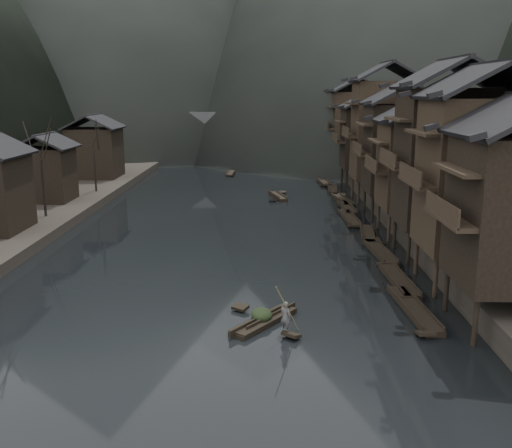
{
  "coord_description": "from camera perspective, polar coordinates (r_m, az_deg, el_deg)",
  "views": [
    {
      "loc": [
        3.51,
        -37.7,
        12.73
      ],
      "look_at": [
        2.72,
        6.23,
        2.5
      ],
      "focal_mm": 40.0,
      "sensor_mm": 36.0,
      "label": 1
    }
  ],
  "objects": [
    {
      "name": "right_bank",
      "position": [
        84.67,
        22.92,
        4.04
      ],
      "size": [
        40.0,
        200.0,
        1.8
      ],
      "primitive_type": "cube",
      "color": "#2D2823",
      "rests_on": "ground"
    },
    {
      "name": "bare_trees",
      "position": [
        50.39,
        -23.1,
        5.53
      ],
      "size": [
        4.0,
        43.74,
        8.0
      ],
      "color": "black",
      "rests_on": "left_bank"
    },
    {
      "name": "moored_sampans",
      "position": [
        65.99,
        8.73,
        2.01
      ],
      "size": [
        2.81,
        73.89,
        0.47
      ],
      "color": "black",
      "rests_on": "water"
    },
    {
      "name": "left_houses",
      "position": [
        63.0,
        -21.49,
        5.76
      ],
      "size": [
        8.1,
        53.2,
        8.73
      ],
      "color": "black",
      "rests_on": "left_bank"
    },
    {
      "name": "stilt_houses",
      "position": [
        59.0,
        14.72,
        8.99
      ],
      "size": [
        9.0,
        67.6,
        16.29
      ],
      "color": "black",
      "rests_on": "ground"
    },
    {
      "name": "water",
      "position": [
        39.95,
        -4.08,
        -5.51
      ],
      "size": [
        300.0,
        300.0,
        0.0
      ],
      "primitive_type": "plane",
      "color": "black",
      "rests_on": "ground"
    },
    {
      "name": "midriver_boats",
      "position": [
        91.93,
        -0.56,
        5.28
      ],
      "size": [
        12.32,
        44.19,
        0.45
      ],
      "color": "black",
      "rests_on": "water"
    },
    {
      "name": "hero_sampan",
      "position": [
        32.44,
        0.83,
        -9.61
      ],
      "size": [
        3.99,
        4.94,
        0.44
      ],
      "color": "black",
      "rests_on": "water"
    },
    {
      "name": "bamboo_pole",
      "position": [
        29.74,
        3.42,
        -4.06
      ],
      "size": [
        1.55,
        2.11,
        3.61
      ],
      "primitive_type": "cylinder",
      "rotation": [
        0.61,
        0.0,
        -0.63
      ],
      "color": "#8C7A51",
      "rests_on": "boatman"
    },
    {
      "name": "cargo_heap",
      "position": [
        32.4,
        0.56,
        -8.49
      ],
      "size": [
        1.2,
        1.57,
        0.72
      ],
      "primitive_type": "ellipsoid",
      "color": "black",
      "rests_on": "hero_sampan"
    },
    {
      "name": "boatman",
      "position": [
        30.62,
        2.97,
        -8.83
      ],
      "size": [
        0.75,
        0.71,
        1.72
      ],
      "primitive_type": "imported",
      "rotation": [
        0.0,
        0.0,
        2.49
      ],
      "color": "#5C5C5E",
      "rests_on": "hero_sampan"
    },
    {
      "name": "stone_bridge",
      "position": [
        110.02,
        -0.8,
        9.13
      ],
      "size": [
        40.0,
        6.0,
        9.0
      ],
      "color": "#4C4C4F",
      "rests_on": "ground"
    }
  ]
}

